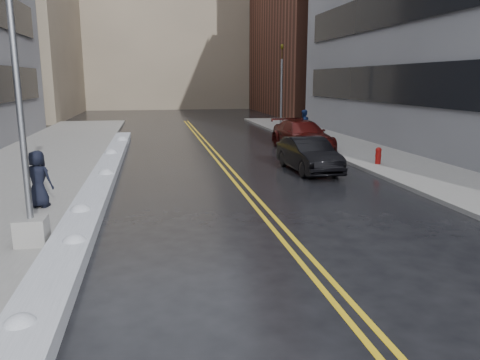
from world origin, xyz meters
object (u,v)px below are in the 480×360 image
lamppost (23,137)px  pedestrian_c (38,179)px  car_maroon (302,135)px  traffic_signal (281,84)px  pedestrian_east (304,124)px  car_black (309,155)px  fire_hydrant (378,155)px

lamppost → pedestrian_c: size_ratio=4.66×
lamppost → car_maroon: 17.44m
traffic_signal → pedestrian_east: size_ratio=3.37×
lamppost → traffic_signal: 24.98m
traffic_signal → car_black: bearing=-101.0°
lamppost → traffic_signal: size_ratio=1.27×
pedestrian_c → pedestrian_east: pedestrian_east is taller
pedestrian_c → pedestrian_east: bearing=-112.3°
pedestrian_east → pedestrian_c: bearing=18.3°
fire_hydrant → pedestrian_east: bearing=92.7°
traffic_signal → pedestrian_east: traffic_signal is taller
lamppost → pedestrian_east: size_ratio=4.28×
pedestrian_c → car_maroon: 15.31m
pedestrian_c → pedestrian_east: 18.56m
lamppost → car_black: bearing=40.3°
traffic_signal → pedestrian_east: 5.48m
car_maroon → pedestrian_east: bearing=67.2°
traffic_signal → pedestrian_c: size_ratio=3.67×
fire_hydrant → traffic_signal: (-0.50, 14.00, 2.85)m
traffic_signal → car_maroon: bearing=-97.6°
lamppost → pedestrian_east: 20.84m
fire_hydrant → pedestrian_c: size_ratio=0.45×
pedestrian_east → lamppost: bearing=25.4°
pedestrian_east → fire_hydrant: bearing=62.9°
fire_hydrant → traffic_signal: size_ratio=0.12×
fire_hydrant → car_maroon: bearing=105.9°
traffic_signal → car_black: traffic_signal is taller
car_black → car_maroon: size_ratio=0.79×
lamppost → car_black: 11.95m
car_black → lamppost: bearing=-142.2°
lamppost → car_maroon: bearing=52.0°
fire_hydrant → pedestrian_east: (-0.42, 9.05, 0.49)m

